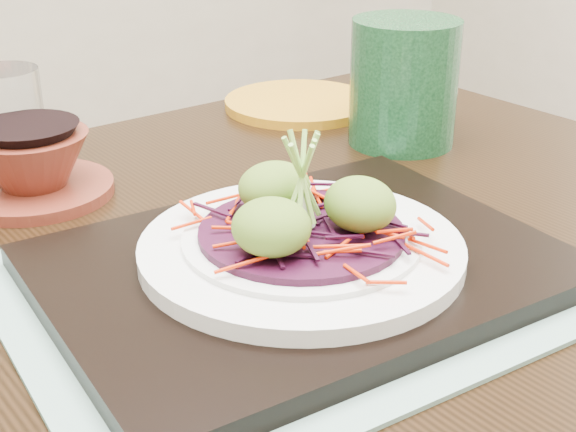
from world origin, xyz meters
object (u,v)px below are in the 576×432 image
white_plate (301,247)px  green_jar (404,83)px  serving_tray (301,267)px  water_glass (7,121)px  yellow_plate (299,103)px  terracotta_bowl_set (33,168)px  dining_table (214,347)px

white_plate → green_jar: bearing=38.6°
serving_tray → green_jar: green_jar is taller
water_glass → yellow_plate: 0.38m
serving_tray → white_plate: (-0.00, 0.00, 0.02)m
white_plate → terracotta_bowl_set: bearing=115.2°
serving_tray → terracotta_bowl_set: size_ratio=2.55×
white_plate → serving_tray: bearing=-76.0°
dining_table → white_plate: size_ratio=4.75×
serving_tray → dining_table: bearing=117.7°
terracotta_bowl_set → green_jar: size_ratio=1.08×
terracotta_bowl_set → yellow_plate: size_ratio=0.78×
green_jar → terracotta_bowl_set: bearing=171.2°
serving_tray → green_jar: 0.36m
yellow_plate → water_glass: bearing=-175.2°
dining_table → terracotta_bowl_set: size_ratio=7.86×
dining_table → terracotta_bowl_set: (-0.09, 0.20, 0.12)m
water_glass → terracotta_bowl_set: 0.09m
serving_tray → water_glass: (-0.13, 0.37, 0.04)m
terracotta_bowl_set → serving_tray: bearing=-64.8°
white_plate → water_glass: 0.39m
dining_table → green_jar: 0.38m
terracotta_bowl_set → green_jar: green_jar is taller
water_glass → green_jar: size_ratio=0.76×
dining_table → water_glass: water_glass is taller
green_jar → serving_tray: bearing=-141.4°
yellow_plate → serving_tray: bearing=-121.9°
green_jar → yellow_plate: bearing=98.7°
white_plate → water_glass: size_ratio=2.34×
water_glass → yellow_plate: (0.38, 0.03, -0.05)m
serving_tray → white_plate: size_ratio=1.54×
white_plate → water_glass: (-0.13, 0.37, 0.02)m
yellow_plate → green_jar: size_ratio=1.39×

